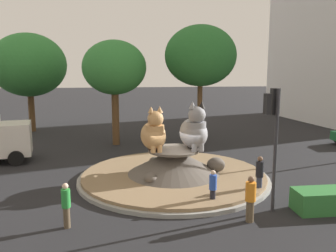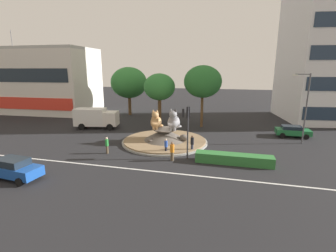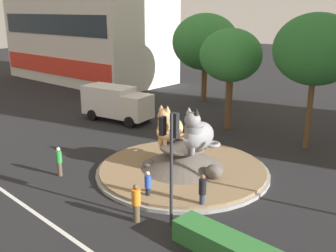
{
  "view_description": "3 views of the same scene",
  "coord_description": "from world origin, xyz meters",
  "px_view_note": "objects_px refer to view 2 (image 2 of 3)",
  "views": [
    {
      "loc": [
        -2.51,
        -17.81,
        5.88
      ],
      "look_at": [
        -0.04,
        2.02,
        2.49
      ],
      "focal_mm": 38.25,
      "sensor_mm": 36.0,
      "label": 1
    },
    {
      "loc": [
        7.02,
        -26.4,
        8.37
      ],
      "look_at": [
        0.57,
        -0.72,
        2.15
      ],
      "focal_mm": 26.11,
      "sensor_mm": 36.0,
      "label": 2
    },
    {
      "loc": [
        13.85,
        -15.64,
        9.04
      ],
      "look_at": [
        -1.09,
        -0.07,
        2.58
      ],
      "focal_mm": 41.92,
      "sensor_mm": 36.0,
      "label": 3
    }
  ],
  "objects_px": {
    "cat_statue_calico": "(156,121)",
    "pedestrian_blue_shirt": "(166,146)",
    "sedan_on_far_lane": "(292,131)",
    "hatchback_near_shophouse": "(15,168)",
    "broadleaf_tree_behind_island": "(159,87)",
    "cat_statue_grey": "(174,122)",
    "second_tree_near_tower": "(203,82)",
    "pedestrian_orange_shirt": "(172,151)",
    "delivery_box_truck": "(96,117)",
    "third_tree_left": "(129,83)",
    "pedestrian_green_shirt": "(107,145)",
    "shophouse_block": "(38,81)",
    "pedestrian_black_shirt": "(192,143)",
    "traffic_light_mast": "(187,121)",
    "streetlight_arm": "(305,105)"
  },
  "relations": [
    {
      "from": "hatchback_near_shophouse",
      "to": "pedestrian_blue_shirt",
      "type": "bearing_deg",
      "value": 45.51
    },
    {
      "from": "third_tree_left",
      "to": "pedestrian_green_shirt",
      "type": "height_order",
      "value": "third_tree_left"
    },
    {
      "from": "pedestrian_black_shirt",
      "to": "pedestrian_orange_shirt",
      "type": "distance_m",
      "value": 3.15
    },
    {
      "from": "shophouse_block",
      "to": "hatchback_near_shophouse",
      "type": "bearing_deg",
      "value": -55.01
    },
    {
      "from": "cat_statue_grey",
      "to": "traffic_light_mast",
      "type": "bearing_deg",
      "value": 21.77
    },
    {
      "from": "third_tree_left",
      "to": "streetlight_arm",
      "type": "relative_size",
      "value": 1.1
    },
    {
      "from": "shophouse_block",
      "to": "pedestrian_orange_shirt",
      "type": "relative_size",
      "value": 12.54
    },
    {
      "from": "traffic_light_mast",
      "to": "sedan_on_far_lane",
      "type": "distance_m",
      "value": 16.09
    },
    {
      "from": "traffic_light_mast",
      "to": "pedestrian_blue_shirt",
      "type": "relative_size",
      "value": 3.17
    },
    {
      "from": "traffic_light_mast",
      "to": "shophouse_block",
      "type": "relative_size",
      "value": 0.22
    },
    {
      "from": "second_tree_near_tower",
      "to": "pedestrian_orange_shirt",
      "type": "bearing_deg",
      "value": -94.36
    },
    {
      "from": "sedan_on_far_lane",
      "to": "traffic_light_mast",
      "type": "bearing_deg",
      "value": -137.47
    },
    {
      "from": "shophouse_block",
      "to": "hatchback_near_shophouse",
      "type": "xyz_separation_m",
      "value": [
        20.96,
        -26.97,
        -5.25
      ]
    },
    {
      "from": "traffic_light_mast",
      "to": "third_tree_left",
      "type": "xyz_separation_m",
      "value": [
        -14.08,
        19.8,
        2.24
      ]
    },
    {
      "from": "cat_statue_calico",
      "to": "pedestrian_orange_shirt",
      "type": "height_order",
      "value": "cat_statue_calico"
    },
    {
      "from": "second_tree_near_tower",
      "to": "shophouse_block",
      "type": "bearing_deg",
      "value": 169.81
    },
    {
      "from": "pedestrian_black_shirt",
      "to": "sedan_on_far_lane",
      "type": "distance_m",
      "value": 14.44
    },
    {
      "from": "second_tree_near_tower",
      "to": "hatchback_near_shophouse",
      "type": "xyz_separation_m",
      "value": [
        -12.08,
        -21.03,
        -5.72
      ]
    },
    {
      "from": "pedestrian_black_shirt",
      "to": "broadleaf_tree_behind_island",
      "type": "bearing_deg",
      "value": -131.39
    },
    {
      "from": "shophouse_block",
      "to": "pedestrian_blue_shirt",
      "type": "relative_size",
      "value": 14.34
    },
    {
      "from": "streetlight_arm",
      "to": "delivery_box_truck",
      "type": "bearing_deg",
      "value": -5.37
    },
    {
      "from": "cat_statue_calico",
      "to": "pedestrian_orange_shirt",
      "type": "relative_size",
      "value": 1.36
    },
    {
      "from": "shophouse_block",
      "to": "second_tree_near_tower",
      "type": "distance_m",
      "value": 33.57
    },
    {
      "from": "cat_statue_calico",
      "to": "pedestrian_blue_shirt",
      "type": "relative_size",
      "value": 1.56
    },
    {
      "from": "second_tree_near_tower",
      "to": "pedestrian_black_shirt",
      "type": "distance_m",
      "value": 12.83
    },
    {
      "from": "pedestrian_green_shirt",
      "to": "hatchback_near_shophouse",
      "type": "relative_size",
      "value": 0.4
    },
    {
      "from": "cat_statue_calico",
      "to": "third_tree_left",
      "type": "bearing_deg",
      "value": -155.68
    },
    {
      "from": "traffic_light_mast",
      "to": "broadleaf_tree_behind_island",
      "type": "bearing_deg",
      "value": 18.92
    },
    {
      "from": "cat_statue_grey",
      "to": "broadleaf_tree_behind_island",
      "type": "height_order",
      "value": "broadleaf_tree_behind_island"
    },
    {
      "from": "shophouse_block",
      "to": "third_tree_left",
      "type": "distance_m",
      "value": 19.05
    },
    {
      "from": "second_tree_near_tower",
      "to": "pedestrian_orange_shirt",
      "type": "relative_size",
      "value": 4.93
    },
    {
      "from": "pedestrian_blue_shirt",
      "to": "delivery_box_truck",
      "type": "height_order",
      "value": "delivery_box_truck"
    },
    {
      "from": "second_tree_near_tower",
      "to": "hatchback_near_shophouse",
      "type": "height_order",
      "value": "second_tree_near_tower"
    },
    {
      "from": "pedestrian_blue_shirt",
      "to": "delivery_box_truck",
      "type": "xyz_separation_m",
      "value": [
        -12.52,
        8.18,
        0.72
      ]
    },
    {
      "from": "cat_statue_calico",
      "to": "broadleaf_tree_behind_island",
      "type": "xyz_separation_m",
      "value": [
        -2.11,
        8.87,
        3.23
      ]
    },
    {
      "from": "pedestrian_orange_shirt",
      "to": "streetlight_arm",
      "type": "bearing_deg",
      "value": -28.08
    },
    {
      "from": "shophouse_block",
      "to": "pedestrian_green_shirt",
      "type": "height_order",
      "value": "shophouse_block"
    },
    {
      "from": "pedestrian_orange_shirt",
      "to": "cat_statue_calico",
      "type": "bearing_deg",
      "value": 58.23
    },
    {
      "from": "traffic_light_mast",
      "to": "shophouse_block",
      "type": "bearing_deg",
      "value": 52.73
    },
    {
      "from": "traffic_light_mast",
      "to": "pedestrian_blue_shirt",
      "type": "xyz_separation_m",
      "value": [
        -2.21,
        0.71,
        -2.82
      ]
    },
    {
      "from": "broadleaf_tree_behind_island",
      "to": "cat_statue_grey",
      "type": "bearing_deg",
      "value": -64.55
    },
    {
      "from": "traffic_light_mast",
      "to": "third_tree_left",
      "type": "relative_size",
      "value": 0.58
    },
    {
      "from": "broadleaf_tree_behind_island",
      "to": "cat_statue_calico",
      "type": "bearing_deg",
      "value": -76.62
    },
    {
      "from": "third_tree_left",
      "to": "pedestrian_orange_shirt",
      "type": "xyz_separation_m",
      "value": [
        12.9,
        -20.76,
        -4.95
      ]
    },
    {
      "from": "delivery_box_truck",
      "to": "third_tree_left",
      "type": "bearing_deg",
      "value": 75.51
    },
    {
      "from": "cat_statue_grey",
      "to": "pedestrian_black_shirt",
      "type": "distance_m",
      "value": 4.0
    },
    {
      "from": "pedestrian_green_shirt",
      "to": "hatchback_near_shophouse",
      "type": "height_order",
      "value": "pedestrian_green_shirt"
    },
    {
      "from": "cat_statue_calico",
      "to": "sedan_on_far_lane",
      "type": "distance_m",
      "value": 17.28
    },
    {
      "from": "broadleaf_tree_behind_island",
      "to": "third_tree_left",
      "type": "bearing_deg",
      "value": 139.55
    },
    {
      "from": "sedan_on_far_lane",
      "to": "hatchback_near_shophouse",
      "type": "bearing_deg",
      "value": -142.48
    }
  ]
}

